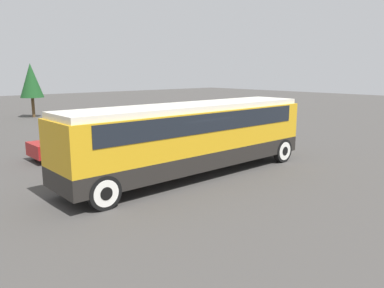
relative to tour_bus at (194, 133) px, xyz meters
The scene contains 5 objects.
ground_plane 1.82m from the tour_bus, behind, with size 120.00×120.00×0.00m, color #423F3D.
tour_bus is the anchor object (origin of this frame).
parked_car_near 6.97m from the tour_bus, 107.20° to the left, with size 4.79×1.82×1.50m.
parked_car_mid 6.56m from the tour_bus, 63.23° to the left, with size 4.45×1.96×1.35m.
tree_center 25.20m from the tour_bus, 85.33° to the left, with size 2.11×2.11×5.02m.
Camera 1 is at (-10.04, -11.33, 4.31)m, focal length 35.00 mm.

